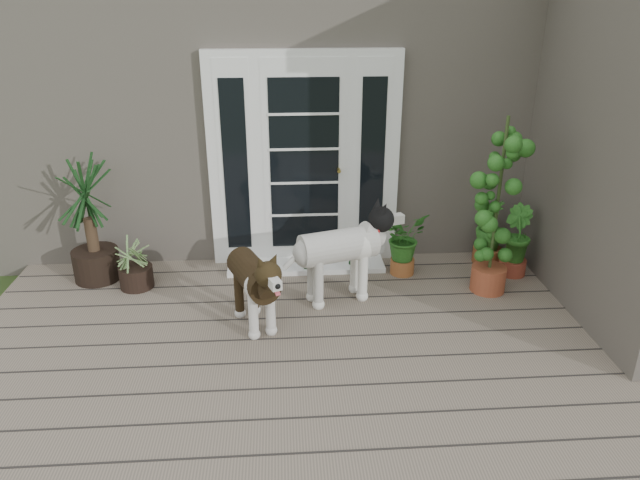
{
  "coord_description": "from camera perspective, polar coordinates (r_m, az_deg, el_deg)",
  "views": [
    {
      "loc": [
        -0.43,
        -3.09,
        2.78
      ],
      "look_at": [
        -0.1,
        1.75,
        0.7
      ],
      "focal_mm": 32.98,
      "sensor_mm": 36.0,
      "label": 1
    }
  ],
  "objects": [
    {
      "name": "deck",
      "position": [
        4.45,
        2.56,
        -14.53
      ],
      "size": [
        6.2,
        4.6,
        0.12
      ],
      "primitive_type": "cube",
      "color": "#6B5B4C",
      "rests_on": "ground"
    },
    {
      "name": "house_main",
      "position": [
        7.85,
        -0.74,
        14.18
      ],
      "size": [
        7.4,
        4.0,
        3.1
      ],
      "primitive_type": "cube",
      "color": "#665E54",
      "rests_on": "ground"
    },
    {
      "name": "door_unit",
      "position": [
        5.91,
        -1.54,
        7.64
      ],
      "size": [
        1.9,
        0.14,
        2.15
      ],
      "primitive_type": "cube",
      "color": "white",
      "rests_on": "deck"
    },
    {
      "name": "door_step",
      "position": [
        6.09,
        -1.36,
        -2.42
      ],
      "size": [
        1.6,
        0.4,
        0.05
      ],
      "primitive_type": "cube",
      "color": "white",
      "rests_on": "deck"
    },
    {
      "name": "brindle_dog",
      "position": [
        4.96,
        -6.46,
        -4.72
      ],
      "size": [
        0.64,
        0.91,
        0.7
      ],
      "primitive_type": null,
      "rotation": [
        0.0,
        0.0,
        3.52
      ],
      "color": "#302211",
      "rests_on": "deck"
    },
    {
      "name": "white_dog",
      "position": [
        5.32,
        1.78,
        -2.02
      ],
      "size": [
        1.03,
        0.68,
        0.79
      ],
      "primitive_type": null,
      "rotation": [
        0.0,
        0.0,
        -1.26
      ],
      "color": "white",
      "rests_on": "deck"
    },
    {
      "name": "spider_plant",
      "position": [
        5.86,
        -17.58,
        -1.87
      ],
      "size": [
        0.6,
        0.6,
        0.57
      ],
      "primitive_type": null,
      "rotation": [
        0.0,
        0.0,
        0.14
      ],
      "color": "#9FBA72",
      "rests_on": "deck"
    },
    {
      "name": "yucca",
      "position": [
        6.04,
        -21.46,
        1.68
      ],
      "size": [
        0.99,
        0.99,
        1.22
      ],
      "primitive_type": null,
      "rotation": [
        0.0,
        0.0,
        0.2
      ],
      "color": "black",
      "rests_on": "deck"
    },
    {
      "name": "herb_a",
      "position": [
        5.92,
        8.08,
        -0.75
      ],
      "size": [
        0.62,
        0.62,
        0.56
      ],
      "primitive_type": "imported",
      "rotation": [
        0.0,
        0.0,
        0.63
      ],
      "color": "#19581B",
      "rests_on": "deck"
    },
    {
      "name": "herb_b",
      "position": [
        6.17,
        18.32,
        -0.97
      ],
      "size": [
        0.38,
        0.38,
        0.51
      ],
      "primitive_type": "imported",
      "rotation": [
        0.0,
        0.0,
        1.7
      ],
      "color": "#25631C",
      "rests_on": "deck"
    },
    {
      "name": "herb_c",
      "position": [
        6.36,
        16.05,
        0.17
      ],
      "size": [
        0.36,
        0.36,
        0.54
      ],
      "primitive_type": "imported",
      "rotation": [
        0.0,
        0.0,
        4.76
      ],
      "color": "#1A4F16",
      "rests_on": "deck"
    },
    {
      "name": "sapling",
      "position": [
        5.54,
        16.83,
        3.27
      ],
      "size": [
        0.64,
        0.64,
        1.73
      ],
      "primitive_type": null,
      "rotation": [
        0.0,
        0.0,
        0.32
      ],
      "color": "#1A5B1C",
      "rests_on": "deck"
    },
    {
      "name": "clog_left",
      "position": [
        6.07,
        -1.05,
        -2.3
      ],
      "size": [
        0.17,
        0.32,
        0.09
      ],
      "primitive_type": null,
      "rotation": [
        0.0,
        0.0,
        -0.07
      ],
      "color": "black",
      "rests_on": "deck"
    },
    {
      "name": "clog_right",
      "position": [
        6.01,
        3.43,
        -2.69
      ],
      "size": [
        0.15,
        0.28,
        0.08
      ],
      "primitive_type": null,
      "rotation": [
        0.0,
        0.0,
        0.07
      ],
      "color": "black",
      "rests_on": "deck"
    }
  ]
}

